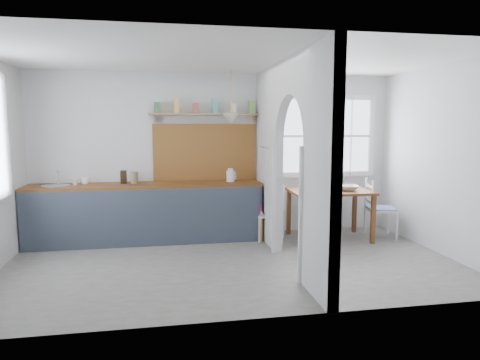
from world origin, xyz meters
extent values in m
cube|color=gray|center=(0.00, 0.00, 0.00)|extent=(5.80, 3.20, 0.01)
cube|color=silver|center=(0.00, 0.00, 2.60)|extent=(5.80, 3.20, 0.01)
cube|color=silver|center=(0.00, 1.60, 1.30)|extent=(5.80, 0.01, 2.60)
cube|color=silver|center=(0.00, -1.60, 1.30)|extent=(5.80, 0.01, 2.60)
cube|color=silver|center=(2.90, 0.00, 1.30)|extent=(0.01, 3.20, 2.60)
cube|color=silver|center=(0.70, -1.20, 1.30)|extent=(0.12, 0.80, 2.60)
cube|color=silver|center=(0.70, 1.00, 1.30)|extent=(0.12, 1.20, 2.60)
cube|color=silver|center=(0.70, -0.20, 2.08)|extent=(0.12, 1.20, 1.05)
cube|color=brown|center=(-1.13, 1.30, 0.88)|extent=(3.50, 0.60, 0.05)
cube|color=#4B5160|center=(-1.13, 1.01, 0.42)|extent=(3.50, 0.03, 0.85)
cube|color=#302014|center=(-1.13, 1.35, 0.42)|extent=(3.46, 0.45, 0.85)
cylinder|color=silver|center=(-2.43, 1.30, 0.89)|extent=(0.40, 0.40, 0.02)
cube|color=brown|center=(-0.20, 1.58, 1.35)|extent=(1.65, 0.03, 0.90)
cube|color=tan|center=(-0.20, 1.49, 1.95)|extent=(1.75, 0.20, 0.03)
cube|color=#316839|center=(-0.95, 1.49, 2.06)|extent=(0.09, 0.09, 0.18)
cube|color=#ED9F41|center=(-0.65, 1.49, 2.06)|extent=(0.09, 0.09, 0.18)
cube|color=#98422F|center=(-0.35, 1.49, 2.06)|extent=(0.09, 0.09, 0.18)
cube|color=teal|center=(-0.06, 1.49, 2.06)|extent=(0.09, 0.09, 0.18)
cube|color=#EAECA6|center=(0.24, 1.49, 2.06)|extent=(0.09, 0.09, 0.18)
cube|color=#6D9D41|center=(0.54, 1.49, 2.06)|extent=(0.09, 0.09, 0.18)
cone|color=silver|center=(0.15, 1.15, 1.88)|extent=(0.26, 0.26, 0.16)
cylinder|color=silver|center=(0.61, 0.90, 1.45)|extent=(0.02, 0.50, 0.02)
imported|color=silver|center=(-2.16, 1.30, 0.95)|extent=(0.13, 0.13, 0.09)
imported|color=white|center=(-2.04, 1.40, 0.95)|extent=(0.13, 0.13, 0.10)
cube|color=#302014|center=(-1.47, 1.37, 1.00)|extent=(0.09, 0.13, 0.20)
cylinder|color=#7B7455|center=(-1.31, 1.35, 0.99)|extent=(0.13, 0.13, 0.18)
cube|color=#BD1877|center=(0.58, 1.00, 0.28)|extent=(0.02, 0.03, 0.61)
cube|color=gold|center=(0.58, 0.93, 0.25)|extent=(0.02, 0.03, 0.47)
imported|color=white|center=(1.94, 0.88, 0.82)|extent=(0.37, 0.37, 0.08)
imported|color=gray|center=(1.56, 0.81, 0.83)|extent=(0.13, 0.13, 0.10)
cylinder|color=#3B3233|center=(1.27, 0.94, 0.79)|extent=(0.22, 0.22, 0.02)
imported|color=#572B5E|center=(1.73, 1.14, 0.89)|extent=(0.22, 0.22, 0.22)
camera|label=1|loc=(-0.86, -5.27, 1.77)|focal=32.00mm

